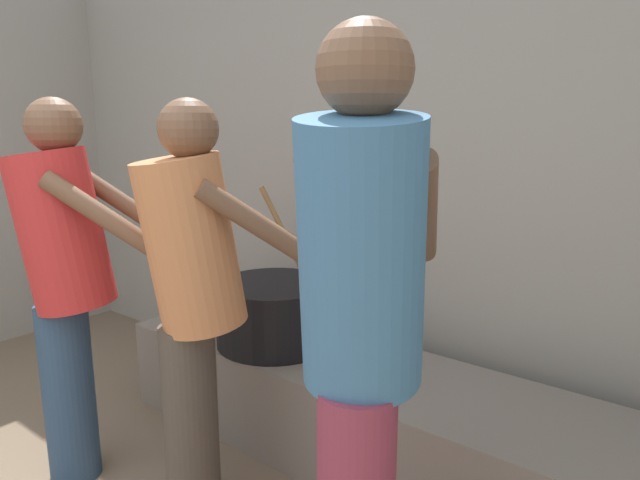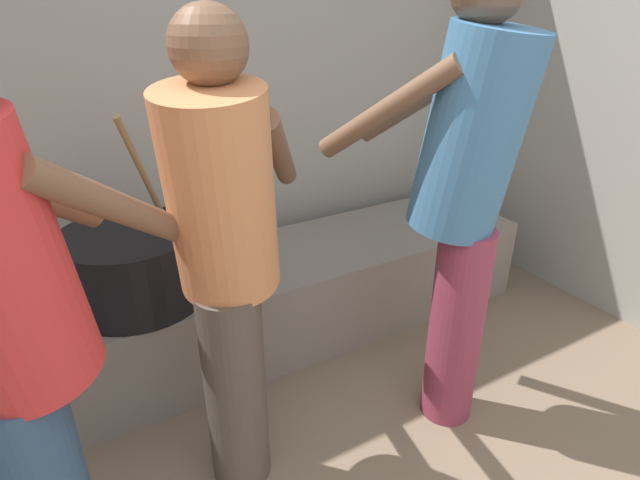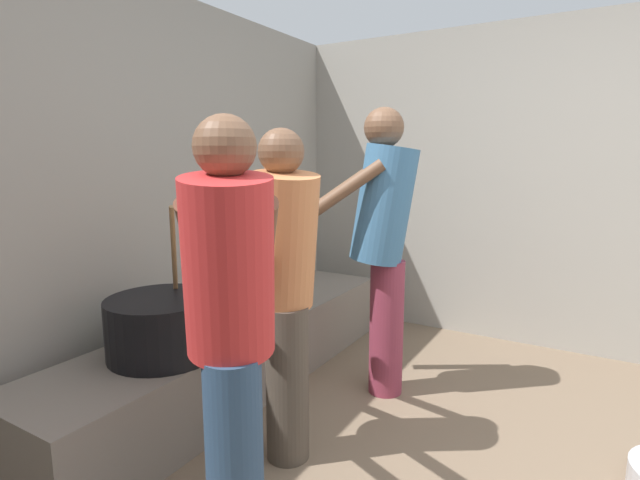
{
  "view_description": "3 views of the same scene",
  "coord_description": "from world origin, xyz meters",
  "px_view_note": "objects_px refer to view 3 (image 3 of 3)",
  "views": [
    {
      "loc": [
        1.68,
        0.2,
        1.45
      ],
      "look_at": [
        0.48,
        1.71,
        1.04
      ],
      "focal_mm": 31.74,
      "sensor_mm": 36.0,
      "label": 1
    },
    {
      "loc": [
        -0.28,
        0.13,
        1.53
      ],
      "look_at": [
        0.61,
        1.67,
        0.68
      ],
      "focal_mm": 28.71,
      "sensor_mm": 36.0,
      "label": 2
    },
    {
      "loc": [
        -1.59,
        0.2,
        1.4
      ],
      "look_at": [
        0.88,
        1.66,
        0.91
      ],
      "focal_mm": 27.15,
      "sensor_mm": 36.0,
      "label": 3
    }
  ],
  "objects_px": {
    "cooking_pot_main": "(163,326)",
    "cook_in_orange_shirt": "(283,277)",
    "cook_in_red_shirt": "(230,316)",
    "cook_in_blue_shirt": "(383,234)"
  },
  "relations": [
    {
      "from": "cook_in_blue_shirt",
      "to": "cook_in_orange_shirt",
      "type": "height_order",
      "value": "cook_in_blue_shirt"
    },
    {
      "from": "cooking_pot_main",
      "to": "cook_in_red_shirt",
      "type": "distance_m",
      "value": 0.91
    },
    {
      "from": "cook_in_red_shirt",
      "to": "cook_in_orange_shirt",
      "type": "bearing_deg",
      "value": 17.13
    },
    {
      "from": "cook_in_orange_shirt",
      "to": "cook_in_red_shirt",
      "type": "height_order",
      "value": "cook_in_red_shirt"
    },
    {
      "from": "cooking_pot_main",
      "to": "cook_in_blue_shirt",
      "type": "distance_m",
      "value": 1.28
    },
    {
      "from": "cook_in_blue_shirt",
      "to": "cook_in_red_shirt",
      "type": "distance_m",
      "value": 1.36
    },
    {
      "from": "cooking_pot_main",
      "to": "cook_in_orange_shirt",
      "type": "relative_size",
      "value": 0.49
    },
    {
      "from": "cook_in_orange_shirt",
      "to": "cook_in_red_shirt",
      "type": "distance_m",
      "value": 0.58
    },
    {
      "from": "cook_in_orange_shirt",
      "to": "cook_in_red_shirt",
      "type": "relative_size",
      "value": 0.99
    },
    {
      "from": "cooking_pot_main",
      "to": "cook_in_red_shirt",
      "type": "height_order",
      "value": "cook_in_red_shirt"
    }
  ]
}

